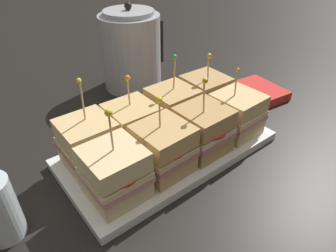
% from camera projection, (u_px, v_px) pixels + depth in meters
% --- Properties ---
extents(ground_plane, '(6.00, 6.00, 0.00)m').
position_uv_depth(ground_plane, '(168.00, 152.00, 0.64)').
color(ground_plane, black).
extents(serving_platter, '(0.44, 0.23, 0.02)m').
position_uv_depth(serving_platter, '(168.00, 149.00, 0.64)').
color(serving_platter, white).
rests_on(serving_platter, ground_plane).
extents(sandwich_front_far_left, '(0.10, 0.10, 0.17)m').
position_uv_depth(sandwich_front_far_left, '(115.00, 173.00, 0.49)').
color(sandwich_front_far_left, beige).
rests_on(sandwich_front_far_left, serving_platter).
extents(sandwich_front_center_left, '(0.10, 0.10, 0.15)m').
position_uv_depth(sandwich_front_center_left, '(163.00, 149.00, 0.55)').
color(sandwich_front_center_left, tan).
rests_on(sandwich_front_center_left, serving_platter).
extents(sandwich_front_center_right, '(0.10, 0.10, 0.16)m').
position_uv_depth(sandwich_front_center_right, '(203.00, 130.00, 0.60)').
color(sandwich_front_center_right, tan).
rests_on(sandwich_front_center_right, serving_platter).
extents(sandwich_front_far_right, '(0.10, 0.10, 0.15)m').
position_uv_depth(sandwich_front_far_right, '(237.00, 114.00, 0.65)').
color(sandwich_front_far_right, '#DBB77A').
rests_on(sandwich_front_far_right, serving_platter).
extents(sandwich_back_far_left, '(0.10, 0.10, 0.18)m').
position_uv_depth(sandwich_back_far_left, '(88.00, 143.00, 0.56)').
color(sandwich_back_far_left, '#DBB77A').
rests_on(sandwich_back_far_left, serving_platter).
extents(sandwich_back_center_left, '(0.10, 0.10, 0.15)m').
position_uv_depth(sandwich_back_center_left, '(132.00, 125.00, 0.61)').
color(sandwich_back_center_left, tan).
rests_on(sandwich_back_center_left, serving_platter).
extents(sandwich_back_center_right, '(0.10, 0.10, 0.17)m').
position_uv_depth(sandwich_back_center_right, '(173.00, 109.00, 0.67)').
color(sandwich_back_center_right, tan).
rests_on(sandwich_back_center_right, serving_platter).
extents(sandwich_back_far_right, '(0.10, 0.10, 0.16)m').
position_uv_depth(sandwich_back_far_right, '(205.00, 96.00, 0.72)').
color(sandwich_back_far_right, tan).
rests_on(sandwich_back_far_right, serving_platter).
extents(kettle_steel, '(0.19, 0.17, 0.24)m').
position_uv_depth(kettle_steel, '(131.00, 51.00, 0.85)').
color(kettle_steel, '#B7BABF').
rests_on(kettle_steel, ground_plane).
extents(napkin_stack, '(0.15, 0.15, 0.02)m').
position_uv_depth(napkin_stack, '(255.00, 92.00, 0.84)').
color(napkin_stack, red).
rests_on(napkin_stack, ground_plane).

